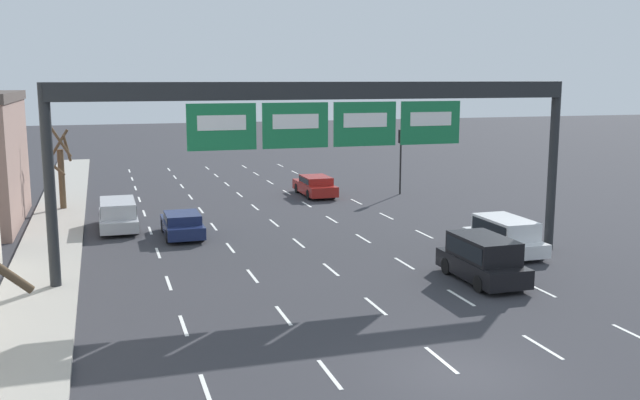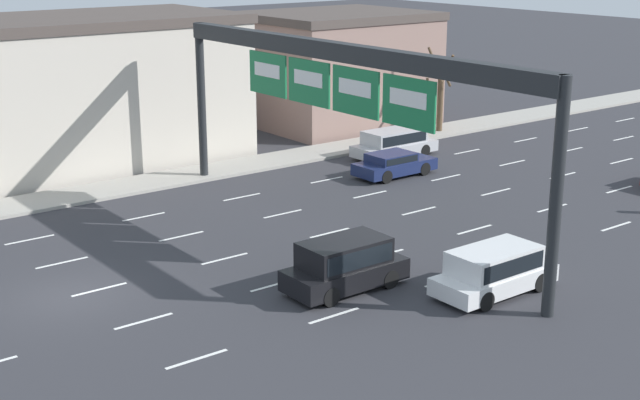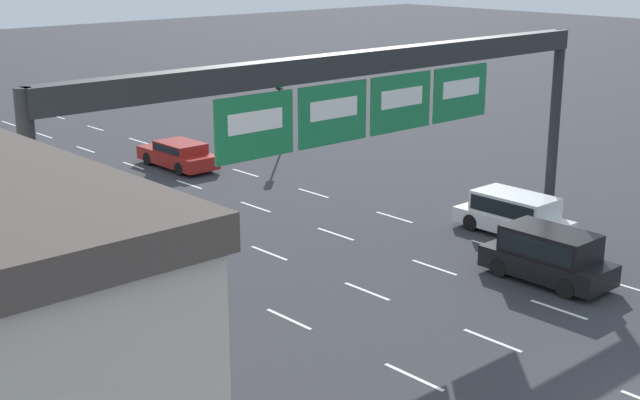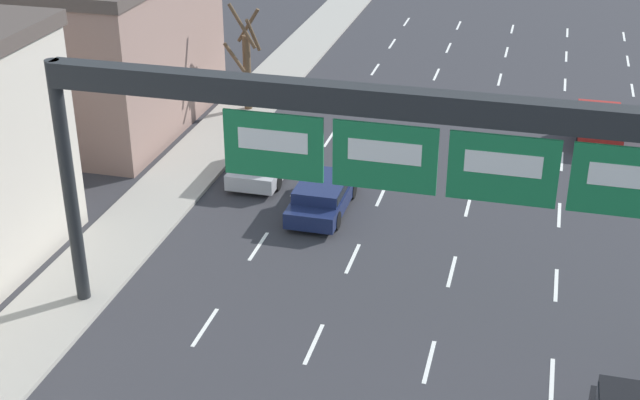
{
  "view_description": "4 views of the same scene",
  "coord_description": "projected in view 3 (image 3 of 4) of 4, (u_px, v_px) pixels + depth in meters",
  "views": [
    {
      "loc": [
        -8.85,
        -16.09,
        7.83
      ],
      "look_at": [
        -0.26,
        11.68,
        2.83
      ],
      "focal_mm": 40.0,
      "sensor_mm": 36.0,
      "label": 1
    },
    {
      "loc": [
        27.02,
        -10.25,
        11.52
      ],
      "look_at": [
        2.43,
        8.64,
        2.39
      ],
      "focal_mm": 50.0,
      "sensor_mm": 36.0,
      "label": 2
    },
    {
      "loc": [
        -19.08,
        -7.82,
        10.73
      ],
      "look_at": [
        -0.08,
        13.16,
        2.63
      ],
      "focal_mm": 50.0,
      "sensor_mm": 36.0,
      "label": 3
    },
    {
      "loc": [
        2.15,
        -9.13,
        14.9
      ],
      "look_at": [
        -3.79,
        13.57,
        3.28
      ],
      "focal_mm": 50.0,
      "sensor_mm": 36.0,
      "label": 4
    }
  ],
  "objects": [
    {
      "name": "lane_dashes",
      "position": [
        315.0,
        271.0,
        30.46
      ],
      "size": [
        13.32,
        67.0,
        0.01
      ],
      "color": "white",
      "rests_on": "ground_plane"
    },
    {
      "name": "sign_gantry",
      "position": [
        361.0,
        90.0,
        27.16
      ],
      "size": [
        21.81,
        0.7,
        7.67
      ],
      "color": "#232628",
      "rests_on": "ground_plane"
    },
    {
      "name": "suv_white",
      "position": [
        514.0,
        212.0,
        34.16
      ],
      "size": [
        1.9,
        4.48,
        1.6
      ],
      "color": "silver",
      "rests_on": "ground_plane"
    },
    {
      "name": "suv_black",
      "position": [
        549.0,
        253.0,
        29.31
      ],
      "size": [
        1.88,
        4.32,
        1.78
      ],
      "color": "black",
      "rests_on": "ground_plane"
    },
    {
      "name": "car_red",
      "position": [
        179.0,
        154.0,
        44.44
      ],
      "size": [
        1.88,
        4.78,
        1.35
      ],
      "color": "maroon",
      "rests_on": "ground_plane"
    },
    {
      "name": "car_navy",
      "position": [
        97.0,
        246.0,
        30.96
      ],
      "size": [
        1.84,
        4.3,
        1.22
      ],
      "color": "#19234C",
      "rests_on": "ground_plane"
    },
    {
      "name": "traffic_light_near_gantry",
      "position": [
        280.0,
        96.0,
        46.68
      ],
      "size": [
        0.3,
        0.35,
        4.38
      ],
      "color": "black",
      "rests_on": "ground_plane"
    }
  ]
}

